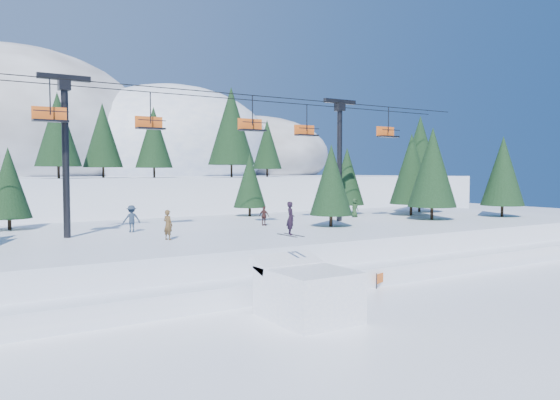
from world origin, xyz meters
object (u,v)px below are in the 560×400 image
jump_kicker (306,291)px  banner_far (405,267)px  chairlift (216,136)px  banner_near (387,276)px

jump_kicker → banner_far: size_ratio=1.85×
chairlift → banner_far: (7.97, -11.31, -8.78)m
jump_kicker → banner_near: jump_kicker is taller
chairlift → banner_near: size_ratio=17.30×
jump_kicker → chairlift: size_ratio=0.11×
chairlift → banner_near: 16.31m
jump_kicker → chairlift: bearing=78.5°
banner_far → banner_near: bearing=-153.4°
jump_kicker → banner_near: size_ratio=1.99×
banner_near → jump_kicker: bearing=-157.2°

